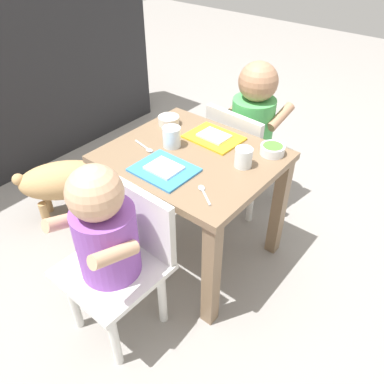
% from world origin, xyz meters
% --- Properties ---
extents(ground_plane, '(7.00, 7.00, 0.00)m').
position_xyz_m(ground_plane, '(0.00, 0.00, 0.00)').
color(ground_plane, gray).
extents(kitchen_cabinet_back, '(1.61, 0.35, 0.94)m').
position_xyz_m(kitchen_cabinet_back, '(0.00, 1.19, 0.47)').
color(kitchen_cabinet_back, '#232326').
rests_on(kitchen_cabinet_back, ground).
extents(dining_table, '(0.48, 0.56, 0.46)m').
position_xyz_m(dining_table, '(0.00, 0.00, 0.37)').
color(dining_table, '#7A6047').
rests_on(dining_table, ground).
extents(seated_child_left, '(0.29, 0.29, 0.64)m').
position_xyz_m(seated_child_left, '(-0.40, -0.03, 0.40)').
color(seated_child_left, silver).
rests_on(seated_child_left, ground).
extents(seated_child_right, '(0.30, 0.30, 0.66)m').
position_xyz_m(seated_child_right, '(0.40, 0.01, 0.41)').
color(seated_child_right, silver).
rests_on(seated_child_right, ground).
extents(dog, '(0.43, 0.38, 0.30)m').
position_xyz_m(dog, '(-0.15, 0.54, 0.19)').
color(dog, tan).
rests_on(dog, ground).
extents(food_tray_left, '(0.16, 0.19, 0.02)m').
position_xyz_m(food_tray_left, '(-0.13, 0.01, 0.47)').
color(food_tray_left, '#388CD8').
rests_on(food_tray_left, dining_table).
extents(food_tray_right, '(0.15, 0.20, 0.02)m').
position_xyz_m(food_tray_right, '(0.13, 0.01, 0.47)').
color(food_tray_right, gold).
rests_on(food_tray_right, dining_table).
extents(water_cup_left, '(0.06, 0.06, 0.07)m').
position_xyz_m(water_cup_left, '(-0.00, 0.09, 0.49)').
color(water_cup_left, white).
rests_on(water_cup_left, dining_table).
extents(water_cup_right, '(0.06, 0.06, 0.06)m').
position_xyz_m(water_cup_right, '(0.05, -0.17, 0.49)').
color(water_cup_right, white).
rests_on(water_cup_right, dining_table).
extents(veggie_bowl_far, '(0.08, 0.08, 0.03)m').
position_xyz_m(veggie_bowl_far, '(0.17, -0.21, 0.48)').
color(veggie_bowl_far, white).
rests_on(veggie_bowl_far, dining_table).
extents(cereal_bowl_left_side, '(0.08, 0.08, 0.03)m').
position_xyz_m(cereal_bowl_left_side, '(0.11, 0.21, 0.48)').
color(cereal_bowl_left_side, silver).
rests_on(cereal_bowl_left_side, dining_table).
extents(spoon_by_left_tray, '(0.07, 0.09, 0.01)m').
position_xyz_m(spoon_by_left_tray, '(-0.15, -0.16, 0.46)').
color(spoon_by_left_tray, silver).
rests_on(spoon_by_left_tray, dining_table).
extents(spoon_by_right_tray, '(0.03, 0.10, 0.01)m').
position_xyz_m(spoon_by_right_tray, '(-0.07, 0.15, 0.46)').
color(spoon_by_right_tray, silver).
rests_on(spoon_by_right_tray, dining_table).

